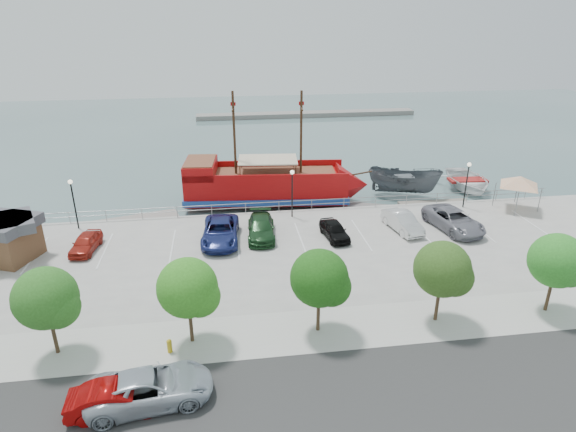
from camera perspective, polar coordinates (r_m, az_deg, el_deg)
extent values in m
plane|color=#446162|center=(37.07, 1.97, -5.39)|extent=(160.00, 160.00, 0.00)
cube|color=#303030|center=(23.84, 9.14, -21.48)|extent=(100.00, 8.00, 0.04)
cube|color=#ADACA8|center=(28.24, 5.59, -13.12)|extent=(100.00, 4.00, 0.05)
cylinder|color=gray|center=(43.25, 0.23, 1.76)|extent=(50.00, 0.06, 0.06)
cylinder|color=gray|center=(43.40, 0.23, 1.27)|extent=(50.00, 0.06, 0.06)
cube|color=gray|center=(90.18, 2.23, 11.95)|extent=(40.00, 3.00, 0.80)
cube|color=#A3090A|center=(47.45, -2.60, 3.55)|extent=(15.88, 6.26, 2.52)
cube|color=#1F4499|center=(47.73, -2.58, 2.62)|extent=(16.20, 6.58, 0.58)
cone|color=#A3090A|center=(48.21, 7.61, 3.68)|extent=(3.52, 4.92, 4.65)
cube|color=#A3090A|center=(47.26, -10.33, 5.59)|extent=(3.34, 5.09, 1.36)
cube|color=brown|center=(47.05, -10.39, 6.43)|extent=(3.11, 4.69, 0.12)
cube|color=brown|center=(47.03, -2.03, 5.06)|extent=(12.93, 5.41, 0.15)
cube|color=#A3090A|center=(49.16, -2.65, 6.20)|extent=(15.45, 1.63, 0.68)
cube|color=#A3090A|center=(44.73, -2.62, 4.49)|extent=(15.45, 1.63, 0.68)
cylinder|color=#382111|center=(46.10, 1.56, 9.76)|extent=(0.25, 0.25, 7.94)
cylinder|color=#382111|center=(46.07, -6.38, 9.62)|extent=(0.25, 0.25, 7.94)
cylinder|color=#382111|center=(45.61, 1.60, 12.72)|extent=(0.40, 2.91, 0.14)
cylinder|color=#382111|center=(45.57, -6.52, 12.58)|extent=(0.40, 2.91, 0.14)
cube|color=beige|center=(46.62, -2.42, 6.70)|extent=(5.94, 4.19, 0.12)
cylinder|color=#382111|center=(47.97, 8.48, 5.00)|extent=(2.42, 0.38, 0.57)
imported|color=#51565D|center=(50.81, 13.57, 3.76)|extent=(7.86, 5.75, 2.86)
imported|color=white|center=(55.05, 20.46, 3.71)|extent=(6.03, 8.07, 1.60)
cube|color=gray|center=(45.54, -17.74, -0.62)|extent=(8.10, 4.22, 0.44)
cube|color=slate|center=(46.94, 9.85, 0.86)|extent=(7.16, 4.43, 0.40)
cube|color=slate|center=(49.26, 17.06, 1.23)|extent=(7.03, 2.06, 0.40)
cube|color=brown|center=(40.18, -30.23, -2.84)|extent=(4.36, 4.36, 2.46)
cube|color=#44444B|center=(39.63, -30.66, -0.87)|extent=(4.94, 4.94, 0.78)
cylinder|color=slate|center=(48.35, 23.26, 2.39)|extent=(0.09, 0.09, 2.26)
cylinder|color=slate|center=(50.20, 25.47, 2.73)|extent=(0.09, 0.09, 2.26)
cylinder|color=slate|center=(46.62, 25.46, 1.28)|extent=(0.09, 0.09, 2.26)
cylinder|color=slate|center=(48.54, 27.67, 1.67)|extent=(0.09, 0.09, 2.26)
pyramid|color=silver|center=(47.81, 25.87, 4.27)|extent=(5.18, 5.18, 0.93)
imported|color=#9FABB6|center=(24.16, -16.05, -18.97)|extent=(6.00, 3.34, 1.59)
imported|color=#8F0606|center=(24.16, -19.55, -19.74)|extent=(4.44, 1.73, 1.44)
cylinder|color=gold|center=(27.00, -13.85, -14.87)|extent=(0.26, 0.26, 0.66)
sphere|color=gold|center=(26.79, -13.92, -14.27)|extent=(0.29, 0.29, 0.29)
cylinder|color=black|center=(43.02, -23.96, 1.07)|extent=(0.12, 0.12, 4.00)
sphere|color=#FFF2CC|center=(42.35, -24.41, 3.71)|extent=(0.36, 0.36, 0.36)
cylinder|color=black|center=(41.68, 0.49, 2.47)|extent=(0.12, 0.12, 4.00)
sphere|color=#FFF2CC|center=(40.99, 0.50, 5.22)|extent=(0.36, 0.36, 0.36)
cylinder|color=black|center=(46.69, 20.33, 3.28)|extent=(0.12, 0.12, 4.00)
sphere|color=#FFF2CC|center=(46.08, 20.69, 5.74)|extent=(0.36, 0.36, 0.36)
cylinder|color=#473321|center=(28.50, -25.96, -12.63)|extent=(0.20, 0.20, 2.20)
sphere|color=#255A1B|center=(27.32, -26.79, -8.66)|extent=(3.20, 3.20, 3.20)
sphere|color=#255A1B|center=(27.08, -25.61, -9.71)|extent=(2.20, 2.20, 2.20)
cylinder|color=#473321|center=(27.07, -11.44, -12.47)|extent=(0.20, 0.20, 2.20)
sphere|color=#2C701B|center=(25.83, -11.84, -8.30)|extent=(3.20, 3.20, 3.20)
sphere|color=#2C701B|center=(25.74, -10.45, -9.35)|extent=(2.20, 2.20, 2.20)
cylinder|color=#473321|center=(27.42, 3.60, -11.49)|extent=(0.20, 0.20, 2.20)
sphere|color=#194B12|center=(26.19, 3.73, -7.34)|extent=(3.20, 3.20, 3.20)
sphere|color=#194B12|center=(26.26, 5.13, -8.31)|extent=(2.20, 2.20, 2.20)
cylinder|color=#473321|center=(29.47, 17.27, -9.92)|extent=(0.20, 0.20, 2.20)
sphere|color=#2A4918|center=(28.33, 17.81, -6.00)|extent=(3.20, 3.20, 3.20)
sphere|color=#2A4918|center=(28.55, 19.06, -6.87)|extent=(2.20, 2.20, 2.20)
cylinder|color=#473321|center=(32.92, 28.51, -8.20)|extent=(0.20, 0.20, 2.20)
sphere|color=#267021|center=(31.90, 29.28, -4.63)|extent=(3.20, 3.20, 3.20)
sphere|color=#267021|center=(32.22, 30.30, -5.39)|extent=(2.20, 2.20, 2.20)
imported|color=#A42317|center=(39.22, -22.85, -2.94)|extent=(2.05, 4.06, 1.33)
imported|color=navy|center=(37.93, -8.00, -1.83)|extent=(3.16, 6.14, 1.66)
imported|color=#1A401F|center=(38.41, -3.20, -1.42)|extent=(2.49, 5.36, 1.51)
imported|color=black|center=(38.36, 5.53, -1.67)|extent=(2.07, 4.11, 1.34)
imported|color=silver|center=(40.60, 13.42, -0.66)|extent=(2.40, 4.80, 1.51)
imported|color=gray|center=(41.95, 19.04, -0.43)|extent=(3.80, 6.40, 1.67)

